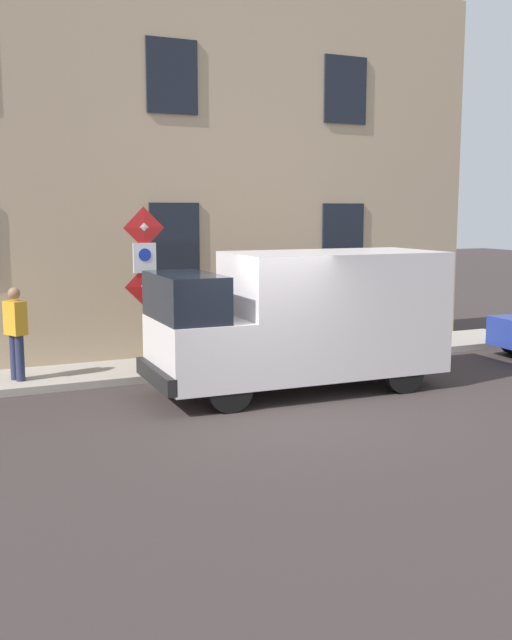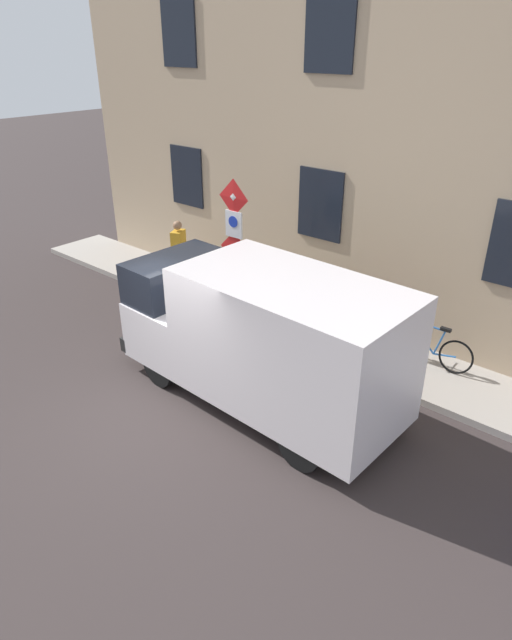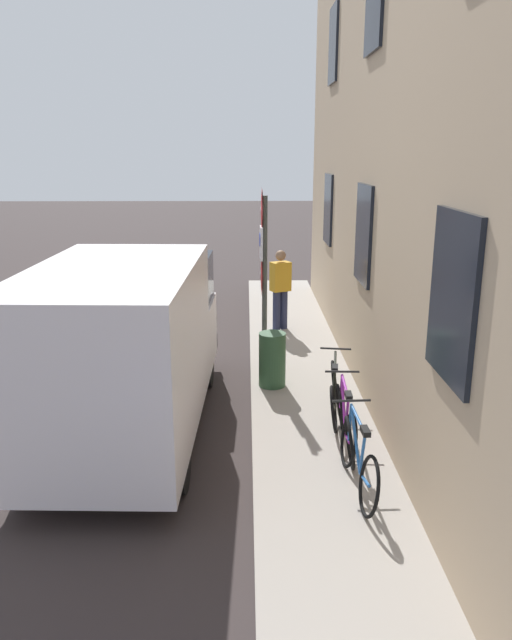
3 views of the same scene
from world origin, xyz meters
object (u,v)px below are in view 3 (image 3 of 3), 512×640
(bicycle_blue, at_px, (358,458))
(sign_post_stacked, at_px, (262,258))
(bicycle_black, at_px, (334,392))
(litter_bin, at_px, (272,360))
(bicycle_purple, at_px, (345,421))
(delivery_van, at_px, (128,343))
(pedestrian, at_px, (280,287))

(bicycle_blue, bearing_deg, sign_post_stacked, 11.09)
(bicycle_black, xyz_separation_m, litter_bin, (-0.85, 1.20, 0.08))
(sign_post_stacked, distance_m, bicycle_purple, 3.68)
(bicycle_purple, bearing_deg, sign_post_stacked, 19.82)
(delivery_van, distance_m, bicycle_blue, 3.50)
(sign_post_stacked, bearing_deg, delivery_van, -128.87)
(delivery_van, relative_size, bicycle_black, 3.15)
(bicycle_blue, distance_m, bicycle_black, 1.97)
(sign_post_stacked, bearing_deg, litter_bin, -81.48)
(bicycle_purple, distance_m, pedestrian, 5.54)
(sign_post_stacked, bearing_deg, pedestrian, 78.91)
(sign_post_stacked, relative_size, bicycle_black, 1.78)
(litter_bin, bearing_deg, bicycle_blue, -75.03)
(sign_post_stacked, relative_size, litter_bin, 3.38)
(delivery_van, xyz_separation_m, bicycle_purple, (2.90, -0.80, -0.82))
(delivery_van, xyz_separation_m, bicycle_blue, (2.90, -1.79, -0.82))
(bicycle_black, bearing_deg, delivery_van, 102.19)
(bicycle_purple, relative_size, bicycle_black, 1.00)
(bicycle_black, bearing_deg, bicycle_purple, -171.50)
(delivery_van, distance_m, litter_bin, 2.58)
(bicycle_black, bearing_deg, bicycle_blue, -171.50)
(sign_post_stacked, height_order, litter_bin, sign_post_stacked)
(sign_post_stacked, height_order, bicycle_purple, sign_post_stacked)
(bicycle_purple, xyz_separation_m, litter_bin, (-0.85, 2.18, 0.08))
(sign_post_stacked, bearing_deg, bicycle_blue, -76.52)
(sign_post_stacked, height_order, bicycle_black, sign_post_stacked)
(bicycle_blue, distance_m, pedestrian, 6.51)
(bicycle_blue, bearing_deg, delivery_van, 55.99)
(pedestrian, bearing_deg, bicycle_black, -18.46)
(bicycle_purple, relative_size, pedestrian, 1.00)
(bicycle_purple, height_order, litter_bin, litter_bin)
(sign_post_stacked, relative_size, pedestrian, 1.77)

